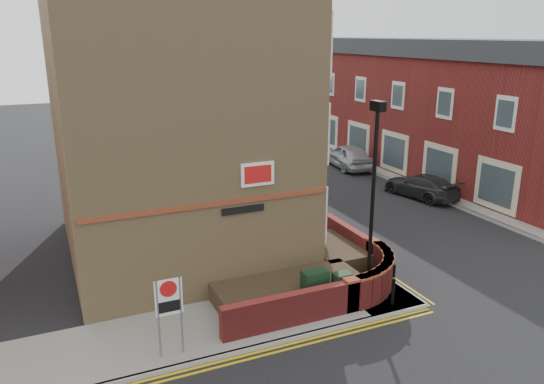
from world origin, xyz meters
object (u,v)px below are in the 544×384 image
at_px(lamppost, 373,201).
at_px(silver_car_near, 263,175).
at_px(zone_sign, 169,303).
at_px(utility_cabinet_large, 315,289).

relative_size(lamppost, silver_car_near, 1.46).
relative_size(zone_sign, silver_car_near, 0.51).
relative_size(lamppost, utility_cabinet_large, 5.25).
relative_size(utility_cabinet_large, silver_car_near, 0.28).
height_order(lamppost, utility_cabinet_large, lamppost).
relative_size(utility_cabinet_large, zone_sign, 0.55).
bearing_deg(utility_cabinet_large, zone_sign, -170.31).
bearing_deg(lamppost, zone_sign, -173.93).
bearing_deg(zone_sign, utility_cabinet_large, 9.69).
xyz_separation_m(lamppost, zone_sign, (-6.60, -0.70, -1.70)).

